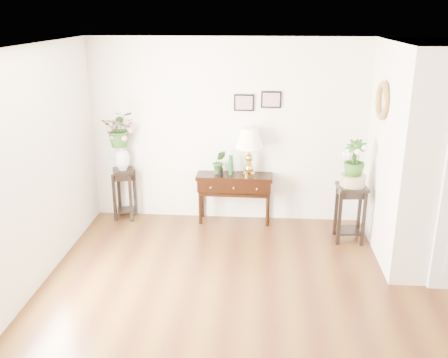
# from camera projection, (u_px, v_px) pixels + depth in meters

# --- Properties ---
(floor) EXTENTS (6.00, 5.50, 0.02)m
(floor) POSITION_uv_depth(u_px,v_px,m) (292.00, 319.00, 5.37)
(floor) COLOR #563615
(floor) RESTS_ON ground
(ceiling) EXTENTS (6.00, 5.50, 0.02)m
(ceiling) POSITION_uv_depth(u_px,v_px,m) (306.00, 52.00, 4.47)
(ceiling) COLOR white
(ceiling) RESTS_ON ground
(wall_back) EXTENTS (6.00, 0.02, 2.80)m
(wall_back) POSITION_uv_depth(u_px,v_px,m) (287.00, 133.00, 7.52)
(wall_back) COLOR silver
(wall_back) RESTS_ON ground
(wall_left) EXTENTS (0.02, 5.50, 2.80)m
(wall_left) POSITION_uv_depth(u_px,v_px,m) (6.00, 190.00, 5.14)
(wall_left) COLOR silver
(wall_left) RESTS_ON ground
(art_print_left) EXTENTS (0.30, 0.02, 0.25)m
(art_print_left) POSITION_uv_depth(u_px,v_px,m) (244.00, 103.00, 7.40)
(art_print_left) COLOR black
(art_print_left) RESTS_ON wall_back
(art_print_right) EXTENTS (0.30, 0.02, 0.25)m
(art_print_right) POSITION_uv_depth(u_px,v_px,m) (271.00, 100.00, 7.35)
(art_print_right) COLOR black
(art_print_right) RESTS_ON wall_back
(wall_ornament) EXTENTS (0.07, 0.51, 0.51)m
(wall_ornament) POSITION_uv_depth(u_px,v_px,m) (382.00, 100.00, 6.42)
(wall_ornament) COLOR olive
(wall_ornament) RESTS_ON partition
(console_table) EXTENTS (1.16, 0.40, 0.77)m
(console_table) POSITION_uv_depth(u_px,v_px,m) (234.00, 198.00, 7.73)
(console_table) COLOR black
(console_table) RESTS_ON floor
(table_lamp) EXTENTS (0.54, 0.54, 0.74)m
(table_lamp) POSITION_uv_depth(u_px,v_px,m) (249.00, 153.00, 7.48)
(table_lamp) COLOR #AF8E44
(table_lamp) RESTS_ON console_table
(green_vase) EXTENTS (0.08, 0.08, 0.31)m
(green_vase) POSITION_uv_depth(u_px,v_px,m) (231.00, 164.00, 7.55)
(green_vase) COLOR #14471F
(green_vase) RESTS_ON console_table
(potted_plant) EXTENTS (0.22, 0.19, 0.36)m
(potted_plant) POSITION_uv_depth(u_px,v_px,m) (219.00, 163.00, 7.56)
(potted_plant) COLOR #244A17
(potted_plant) RESTS_ON console_table
(plant_stand_a) EXTENTS (0.40, 0.40, 0.82)m
(plant_stand_a) POSITION_uv_depth(u_px,v_px,m) (125.00, 194.00, 7.85)
(plant_stand_a) COLOR black
(plant_stand_a) RESTS_ON floor
(porcelain_vase) EXTENTS (0.26, 0.26, 0.41)m
(porcelain_vase) POSITION_uv_depth(u_px,v_px,m) (122.00, 155.00, 7.64)
(porcelain_vase) COLOR silver
(porcelain_vase) RESTS_ON plant_stand_a
(lily_arrangement) EXTENTS (0.56, 0.50, 0.56)m
(lily_arrangement) POSITION_uv_depth(u_px,v_px,m) (120.00, 126.00, 7.50)
(lily_arrangement) COLOR #244A17
(lily_arrangement) RESTS_ON porcelain_vase
(plant_stand_b) EXTENTS (0.43, 0.43, 0.83)m
(plant_stand_b) POSITION_uv_depth(u_px,v_px,m) (350.00, 213.00, 7.09)
(plant_stand_b) COLOR black
(plant_stand_b) RESTS_ON floor
(ceramic_bowl) EXTENTS (0.38, 0.38, 0.16)m
(ceramic_bowl) POSITION_uv_depth(u_px,v_px,m) (353.00, 180.00, 6.93)
(ceramic_bowl) COLOR tan
(ceramic_bowl) RESTS_ON plant_stand_b
(narcissus) EXTENTS (0.38, 0.38, 0.53)m
(narcissus) POSITION_uv_depth(u_px,v_px,m) (354.00, 159.00, 6.83)
(narcissus) COLOR #244A17
(narcissus) RESTS_ON ceramic_bowl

